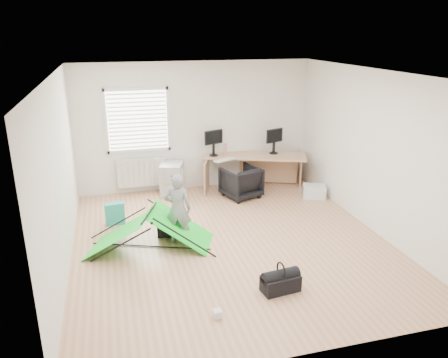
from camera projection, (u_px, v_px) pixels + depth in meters
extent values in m
plane|color=tan|center=(230.00, 241.00, 7.17)|extent=(5.50, 5.50, 0.00)
cube|color=silver|center=(195.00, 126.00, 9.25)|extent=(5.00, 0.02, 2.70)
cube|color=silver|center=(138.00, 120.00, 8.85)|extent=(1.20, 0.06, 1.20)
cube|color=silver|center=(141.00, 172.00, 9.17)|extent=(1.00, 0.12, 0.60)
cube|color=tan|center=(254.00, 171.00, 9.50)|extent=(2.27, 1.40, 0.74)
cube|color=#AEB1B3|center=(172.00, 179.00, 9.12)|extent=(0.59, 0.68, 0.68)
cube|color=black|center=(214.00, 146.00, 9.27)|extent=(0.44, 0.23, 0.41)
cube|color=black|center=(274.00, 145.00, 9.43)|extent=(0.43, 0.23, 0.40)
cube|color=beige|center=(225.00, 160.00, 9.00)|extent=(0.51, 0.35, 0.02)
cylinder|color=#CF7484|center=(225.00, 149.00, 9.38)|extent=(0.08, 0.08, 0.25)
imported|color=black|center=(241.00, 182.00, 8.98)|extent=(0.88, 0.89, 0.64)
imported|color=slate|center=(178.00, 209.00, 6.97)|extent=(0.49, 0.39, 1.17)
cube|color=silver|center=(314.00, 191.00, 9.02)|extent=(0.55, 0.47, 0.26)
cube|color=teal|center=(115.00, 214.00, 7.75)|extent=(0.35, 0.18, 0.40)
cube|color=black|center=(170.00, 228.00, 7.28)|extent=(0.43, 0.22, 0.31)
cube|color=silver|center=(217.00, 314.00, 5.26)|extent=(0.11, 0.11, 0.10)
cube|color=black|center=(280.00, 283.00, 5.78)|extent=(0.53, 0.32, 0.22)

